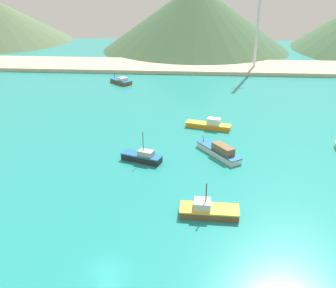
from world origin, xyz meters
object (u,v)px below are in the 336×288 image
fishing_boat_4 (121,81)px  radio_tower (259,12)px  fishing_boat_7 (220,151)px  fishing_boat_3 (142,157)px  fishing_boat_8 (209,125)px  fishing_boat_0 (208,210)px

fishing_boat_4 → radio_tower: size_ratio=0.20×
fishing_boat_4 → fishing_boat_7: bearing=-60.8°
fishing_boat_3 → fishing_boat_7: (13.95, 3.32, 0.07)m
fishing_boat_3 → fishing_boat_8: fishing_boat_3 is taller
radio_tower → fishing_boat_0: bearing=-101.0°
fishing_boat_7 → fishing_boat_8: fishing_boat_7 is taller
fishing_boat_7 → fishing_boat_8: size_ratio=1.00×
fishing_boat_7 → fishing_boat_8: 13.95m
fishing_boat_7 → fishing_boat_8: bearing=96.5°
fishing_boat_3 → fishing_boat_8: bearing=54.2°
fishing_boat_3 → fishing_boat_4: 54.72m
fishing_boat_4 → fishing_boat_8: 44.32m
fishing_boat_0 → fishing_boat_4: 73.63m
fishing_boat_4 → fishing_boat_7: size_ratio=0.74×
fishing_boat_0 → fishing_boat_8: (0.88, 33.38, 0.03)m
fishing_boat_3 → fishing_boat_4: bearing=104.6°
fishing_boat_8 → radio_tower: 62.81m
radio_tower → fishing_boat_3: bearing=-111.3°
radio_tower → fishing_boat_4: bearing=-153.0°
fishing_boat_7 → fishing_boat_8: (-1.58, 13.86, -0.10)m
fishing_boat_4 → fishing_boat_8: fishing_boat_8 is taller
fishing_boat_0 → fishing_boat_4: fishing_boat_0 is taller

